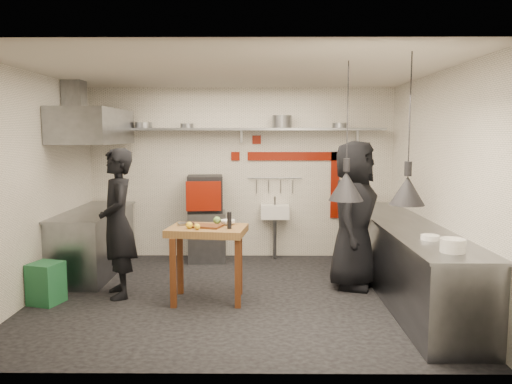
{
  "coord_description": "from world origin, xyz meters",
  "views": [
    {
      "loc": [
        0.3,
        -6.16,
        2.03
      ],
      "look_at": [
        0.25,
        0.3,
        1.29
      ],
      "focal_mm": 35.0,
      "sensor_mm": 36.0,
      "label": 1
    }
  ],
  "objects_px": {
    "combi_oven": "(205,194)",
    "green_bin": "(46,283)",
    "oven_stand": "(207,236)",
    "chef_right": "(354,215)",
    "prep_table": "(208,264)",
    "chef_left": "(118,223)"
  },
  "relations": [
    {
      "from": "combi_oven",
      "to": "chef_left",
      "type": "height_order",
      "value": "chef_left"
    },
    {
      "from": "combi_oven",
      "to": "prep_table",
      "type": "height_order",
      "value": "combi_oven"
    },
    {
      "from": "prep_table",
      "to": "chef_right",
      "type": "distance_m",
      "value": 2.03
    },
    {
      "from": "green_bin",
      "to": "prep_table",
      "type": "relative_size",
      "value": 0.54
    },
    {
      "from": "chef_left",
      "to": "chef_right",
      "type": "relative_size",
      "value": 0.96
    },
    {
      "from": "chef_right",
      "to": "combi_oven",
      "type": "bearing_deg",
      "value": 79.53
    },
    {
      "from": "combi_oven",
      "to": "chef_left",
      "type": "bearing_deg",
      "value": -121.31
    },
    {
      "from": "oven_stand",
      "to": "chef_right",
      "type": "xyz_separation_m",
      "value": [
        2.1,
        -1.4,
        0.58
      ]
    },
    {
      "from": "combi_oven",
      "to": "green_bin",
      "type": "height_order",
      "value": "combi_oven"
    },
    {
      "from": "prep_table",
      "to": "chef_right",
      "type": "bearing_deg",
      "value": 24.29
    },
    {
      "from": "oven_stand",
      "to": "green_bin",
      "type": "distance_m",
      "value": 2.71
    },
    {
      "from": "oven_stand",
      "to": "combi_oven",
      "type": "relative_size",
      "value": 1.38
    },
    {
      "from": "prep_table",
      "to": "chef_left",
      "type": "distance_m",
      "value": 1.24
    },
    {
      "from": "prep_table",
      "to": "oven_stand",
      "type": "bearing_deg",
      "value": 103.87
    },
    {
      "from": "green_bin",
      "to": "prep_table",
      "type": "distance_m",
      "value": 1.96
    },
    {
      "from": "chef_left",
      "to": "green_bin",
      "type": "bearing_deg",
      "value": -92.86
    },
    {
      "from": "green_bin",
      "to": "prep_table",
      "type": "height_order",
      "value": "prep_table"
    },
    {
      "from": "green_bin",
      "to": "oven_stand",
      "type": "bearing_deg",
      "value": 50.42
    },
    {
      "from": "green_bin",
      "to": "chef_right",
      "type": "height_order",
      "value": "chef_right"
    },
    {
      "from": "green_bin",
      "to": "chef_right",
      "type": "distance_m",
      "value": 3.96
    },
    {
      "from": "combi_oven",
      "to": "prep_table",
      "type": "relative_size",
      "value": 0.63
    },
    {
      "from": "combi_oven",
      "to": "green_bin",
      "type": "distance_m",
      "value": 2.86
    }
  ]
}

